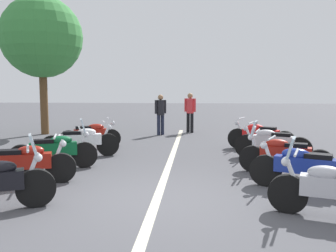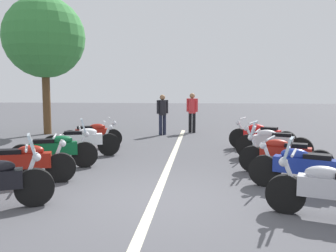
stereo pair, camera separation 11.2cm
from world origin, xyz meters
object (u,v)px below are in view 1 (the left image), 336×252
at_px(motorcycle_right_row_2, 284,154).
at_px(bystander_1, 161,111).
at_px(motorcycle_left_row_4, 91,135).
at_px(motorcycle_right_row_1, 304,167).
at_px(motorcycle_left_row_2, 55,150).
at_px(motorcycle_right_row_4, 260,136).
at_px(motorcycle_left_row_3, 81,141).
at_px(motorcycle_right_row_0, 336,189).
at_px(motorcycle_left_row_1, 23,163).
at_px(motorcycle_right_row_3, 272,143).
at_px(bystander_0, 190,109).
at_px(roadside_tree_0, 42,38).

distance_m(motorcycle_right_row_2, bystander_1, 7.43).
bearing_deg(motorcycle_left_row_4, motorcycle_right_row_1, -58.47).
bearing_deg(motorcycle_left_row_2, motorcycle_left_row_4, 69.47).
height_order(motorcycle_right_row_2, bystander_1, bystander_1).
distance_m(motorcycle_right_row_2, motorcycle_right_row_4, 3.15).
relative_size(motorcycle_left_row_3, motorcycle_right_row_0, 1.07).
bearing_deg(motorcycle_left_row_2, motorcycle_left_row_1, -114.90).
relative_size(motorcycle_left_row_2, bystander_1, 1.18).
distance_m(motorcycle_left_row_4, motorcycle_right_row_0, 8.04).
height_order(motorcycle_right_row_2, motorcycle_right_row_4, motorcycle_right_row_2).
relative_size(motorcycle_left_row_1, motorcycle_left_row_4, 1.09).
height_order(motorcycle_right_row_1, motorcycle_right_row_2, motorcycle_right_row_2).
xyz_separation_m(motorcycle_left_row_4, motorcycle_right_row_3, (-1.48, -5.45, 0.02)).
xyz_separation_m(motorcycle_right_row_1, motorcycle_right_row_2, (1.30, 0.07, 0.01)).
xyz_separation_m(motorcycle_left_row_2, bystander_0, (7.34, -3.11, 0.55)).
relative_size(motorcycle_left_row_2, motorcycle_right_row_1, 1.00).
bearing_deg(motorcycle_right_row_2, motorcycle_left_row_1, 30.51).
distance_m(motorcycle_right_row_2, roadside_tree_0, 11.15).
bearing_deg(roadside_tree_0, motorcycle_right_row_4, -111.45).
bearing_deg(bystander_0, motorcycle_right_row_3, 44.03).
bearing_deg(motorcycle_right_row_2, motorcycle_right_row_0, 108.79).
bearing_deg(motorcycle_left_row_2, motorcycle_left_row_3, 63.88).
relative_size(motorcycle_right_row_0, roadside_tree_0, 0.34).
distance_m(motorcycle_right_row_0, motorcycle_right_row_4, 5.93).
distance_m(motorcycle_left_row_2, motorcycle_left_row_4, 3.04).
distance_m(motorcycle_left_row_4, motorcycle_right_row_2, 6.21).
bearing_deg(motorcycle_right_row_4, motorcycle_right_row_2, 113.60).
bearing_deg(motorcycle_right_row_3, roadside_tree_0, -9.78).
relative_size(motorcycle_right_row_1, motorcycle_right_row_2, 0.99).
distance_m(motorcycle_right_row_4, bystander_1, 4.89).
xyz_separation_m(motorcycle_left_row_1, motorcycle_left_row_3, (2.94, -0.23, 0.01)).
bearing_deg(motorcycle_left_row_2, motorcycle_right_row_2, -21.81).
distance_m(motorcycle_left_row_4, motorcycle_right_row_3, 5.64).
xyz_separation_m(motorcycle_left_row_2, motorcycle_left_row_3, (1.54, -0.14, -0.01)).
bearing_deg(motorcycle_left_row_1, bystander_1, 57.14).
xyz_separation_m(motorcycle_left_row_1, bystander_0, (8.74, -3.20, 0.57)).
relative_size(motorcycle_left_row_2, bystander_0, 1.15).
xyz_separation_m(motorcycle_left_row_2, bystander_1, (6.48, -1.90, 0.52)).
xyz_separation_m(motorcycle_right_row_0, roadside_tree_0, (9.22, 8.46, 3.56)).
bearing_deg(motorcycle_left_row_4, motorcycle_left_row_3, -103.19).
xyz_separation_m(motorcycle_left_row_1, motorcycle_right_row_4, (4.47, -5.47, 0.01)).
bearing_deg(motorcycle_right_row_0, motorcycle_left_row_3, -20.64).
bearing_deg(motorcycle_right_row_0, motorcycle_left_row_4, -28.12).
relative_size(motorcycle_left_row_4, motorcycle_right_row_1, 0.95).
distance_m(motorcycle_left_row_2, motorcycle_left_row_3, 1.55).
relative_size(motorcycle_left_row_1, motorcycle_right_row_2, 1.02).
distance_m(motorcycle_right_row_1, motorcycle_right_row_2, 1.30).
relative_size(motorcycle_right_row_0, motorcycle_right_row_2, 0.97).
relative_size(motorcycle_left_row_3, motorcycle_left_row_4, 1.10).
bearing_deg(motorcycle_left_row_3, motorcycle_right_row_1, -48.78).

